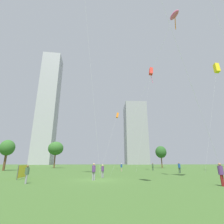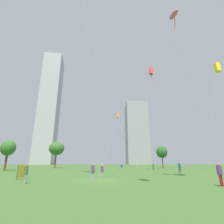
{
  "view_description": "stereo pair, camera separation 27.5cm",
  "coord_description": "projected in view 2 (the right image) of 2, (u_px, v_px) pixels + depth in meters",
  "views": [
    {
      "loc": [
        1.13,
        -19.46,
        1.86
      ],
      "look_at": [
        1.91,
        11.29,
        11.18
      ],
      "focal_mm": 26.69,
      "sensor_mm": 36.0,
      "label": 1
    },
    {
      "loc": [
        1.4,
        -19.47,
        1.86
      ],
      "look_at": [
        1.91,
        11.29,
        11.18
      ],
      "focal_mm": 26.69,
      "sensor_mm": 36.0,
      "label": 2
    }
  ],
  "objects": [
    {
      "name": "event_banner",
      "position": [
        22.0,
        171.0,
        19.88
      ],
      "size": [
        0.42,
        2.86,
        1.59
      ],
      "color": "#4C4C4C",
      "rests_on": "ground"
    },
    {
      "name": "kite_flying_1",
      "position": [
        151.0,
        71.0,
        40.36
      ],
      "size": [
        5.03,
        1.33,
        24.15
      ],
      "color": "silver",
      "rests_on": "ground"
    },
    {
      "name": "person_standing_6",
      "position": [
        26.0,
        173.0,
        15.41
      ],
      "size": [
        0.36,
        0.36,
        1.61
      ],
      "rotation": [
        0.0,
        0.0,
        5.28
      ],
      "color": "gray",
      "rests_on": "ground"
    },
    {
      "name": "park_tree_1",
      "position": [
        8.0,
        148.0,
        39.97
      ],
      "size": [
        3.36,
        3.36,
        7.08
      ],
      "color": "brown",
      "rests_on": "ground"
    },
    {
      "name": "person_standing_1",
      "position": [
        93.0,
        170.0,
        18.22
      ],
      "size": [
        0.39,
        0.39,
        1.76
      ],
      "rotation": [
        0.0,
        0.0,
        3.17
      ],
      "color": "gray",
      "rests_on": "ground"
    },
    {
      "name": "person_standing_5",
      "position": [
        180.0,
        167.0,
        29.51
      ],
      "size": [
        0.42,
        0.42,
        1.87
      ],
      "rotation": [
        0.0,
        0.0,
        3.0
      ],
      "color": "#3F593F",
      "rests_on": "ground"
    },
    {
      "name": "person_standing_3",
      "position": [
        153.0,
        166.0,
        39.81
      ],
      "size": [
        0.36,
        0.36,
        1.64
      ],
      "rotation": [
        0.0,
        0.0,
        2.72
      ],
      "color": "#3F593F",
      "rests_on": "ground"
    },
    {
      "name": "person_standing_4",
      "position": [
        220.0,
        173.0,
        13.69
      ],
      "size": [
        0.4,
        0.4,
        1.82
      ],
      "rotation": [
        0.0,
        0.0,
        0.58
      ],
      "color": "maroon",
      "rests_on": "ground"
    },
    {
      "name": "kite_flying_5",
      "position": [
        118.0,
        115.0,
        48.98
      ],
      "size": [
        4.79,
        11.22,
        15.96
      ],
      "color": "silver",
      "rests_on": "ground"
    },
    {
      "name": "distant_highrise_0",
      "position": [
        136.0,
        133.0,
        158.17
      ],
      "size": [
        19.36,
        25.2,
        56.44
      ],
      "primitive_type": "cube",
      "rotation": [
        0.0,
        0.0,
        0.0
      ],
      "color": "#939399",
      "rests_on": "ground"
    },
    {
      "name": "person_standing_2",
      "position": [
        102.0,
        170.0,
        21.31
      ],
      "size": [
        0.35,
        0.35,
        1.58
      ],
      "rotation": [
        0.0,
        0.0,
        3.58
      ],
      "color": "gray",
      "rests_on": "ground"
    },
    {
      "name": "distant_highrise_1",
      "position": [
        49.0,
        106.0,
        150.26
      ],
      "size": [
        17.7,
        19.65,
        100.62
      ],
      "primitive_type": "cube",
      "rotation": [
        0.0,
        0.0,
        0.11
      ],
      "color": "#A8A8AD",
      "rests_on": "ground"
    },
    {
      "name": "ground",
      "position": [
        96.0,
        180.0,
        18.07
      ],
      "size": [
        280.0,
        280.0,
        0.0
      ],
      "primitive_type": "plane",
      "color": "#3D6028"
    },
    {
      "name": "park_tree_2",
      "position": [
        162.0,
        152.0,
        57.84
      ],
      "size": [
        3.75,
        3.75,
        7.34
      ],
      "color": "brown",
      "rests_on": "ground"
    },
    {
      "name": "park_tree_0",
      "position": [
        57.0,
        148.0,
        57.62
      ],
      "size": [
        5.09,
        5.09,
        8.77
      ],
      "color": "brown",
      "rests_on": "ground"
    },
    {
      "name": "kite_flying_3",
      "position": [
        217.0,
        68.0,
        37.34
      ],
      "size": [
        6.42,
        1.33,
        23.46
      ],
      "color": "silver",
      "rests_on": "ground"
    },
    {
      "name": "person_standing_0",
      "position": [
        122.0,
        167.0,
        35.65
      ],
      "size": [
        0.38,
        0.38,
        1.69
      ],
      "rotation": [
        0.0,
        0.0,
        4.98
      ],
      "color": "tan",
      "rests_on": "ground"
    },
    {
      "name": "kite_flying_0",
      "position": [
        173.0,
        15.0,
        22.95
      ],
      "size": [
        9.1,
        9.07,
        22.12
      ],
      "color": "silver",
      "rests_on": "ground"
    }
  ]
}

